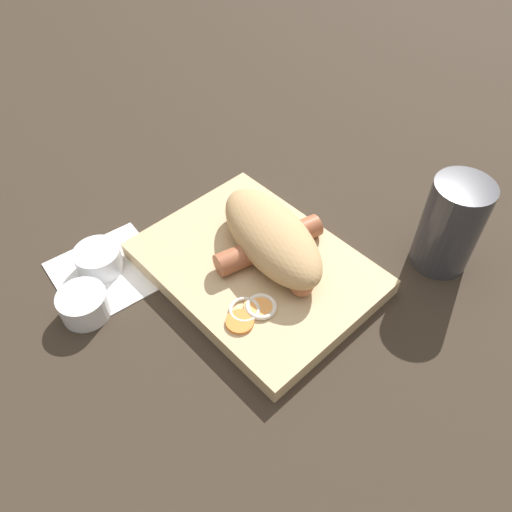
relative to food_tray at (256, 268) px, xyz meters
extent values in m
plane|color=#33281E|center=(0.00, 0.00, -0.01)|extent=(3.00, 3.00, 0.00)
cube|color=tan|center=(0.00, 0.00, 0.00)|extent=(0.26, 0.20, 0.02)
ellipsoid|color=tan|center=(0.00, 0.02, 0.04)|extent=(0.18, 0.12, 0.05)
cylinder|color=#9E5638|center=(0.00, 0.02, 0.02)|extent=(0.06, 0.14, 0.03)
sphere|color=#9E5638|center=(0.07, 0.01, 0.02)|extent=(0.03, 0.03, 0.03)
sphere|color=#9E5638|center=(-0.06, 0.04, 0.02)|extent=(0.03, 0.03, 0.03)
cylinder|color=#F99E4C|center=(0.05, -0.04, 0.01)|extent=(0.04, 0.04, 0.00)
cylinder|color=orange|center=(0.05, -0.07, 0.01)|extent=(0.04, 0.04, 0.00)
torus|color=silver|center=(0.05, -0.04, 0.01)|extent=(0.03, 0.03, 0.01)
torus|color=silver|center=(0.04, -0.06, 0.01)|extent=(0.03, 0.03, 0.00)
cube|color=white|center=(-0.12, -0.13, -0.01)|extent=(0.13, 0.13, 0.00)
cylinder|color=silver|center=(-0.13, -0.13, 0.00)|extent=(0.05, 0.05, 0.03)
cylinder|color=white|center=(-0.13, -0.13, 0.00)|extent=(0.04, 0.04, 0.01)
cylinder|color=silver|center=(-0.09, -0.17, 0.00)|extent=(0.05, 0.05, 0.03)
cylinder|color=maroon|center=(-0.09, -0.17, 0.00)|extent=(0.04, 0.04, 0.01)
cylinder|color=#333338|center=(0.13, 0.18, 0.05)|extent=(0.07, 0.07, 0.12)
camera|label=1|loc=(0.28, -0.26, 0.44)|focal=35.00mm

